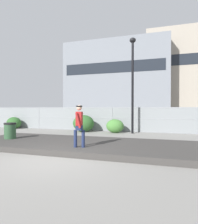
{
  "coord_description": "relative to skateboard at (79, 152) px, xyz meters",
  "views": [
    {
      "loc": [
        3.44,
        -5.82,
        1.74
      ],
      "look_at": [
        0.05,
        5.07,
        1.55
      ],
      "focal_mm": 30.86,
      "sensor_mm": 36.0,
      "label": 1
    }
  ],
  "objects": [
    {
      "name": "shrub_right",
      "position": [
        -0.05,
        6.64,
        0.43
      ],
      "size": [
        1.27,
        1.04,
        0.98
      ],
      "color": "#477F38",
      "rests_on": "ground_plane"
    },
    {
      "name": "trash_bin",
      "position": [
        -4.21,
        0.98,
        0.46
      ],
      "size": [
        0.59,
        0.59,
        1.03
      ],
      "color": "#2D5133",
      "rests_on": "ground_plane"
    },
    {
      "name": "skater",
      "position": [
        0.0,
        0.0,
        1.05
      ],
      "size": [
        0.72,
        0.62,
        1.82
      ],
      "color": "gray",
      "rests_on": "skateboard"
    },
    {
      "name": "chain_fence",
      "position": [
        -0.46,
        7.52,
        0.88
      ],
      "size": [
        26.36,
        0.06,
        1.85
      ],
      "color": "gray",
      "rests_on": "ground_plane"
    },
    {
      "name": "shrub_center",
      "position": [
        -2.47,
        6.57,
        0.58
      ],
      "size": [
        1.64,
        1.34,
        1.27
      ],
      "color": "#2D5B28",
      "rests_on": "ground_plane"
    },
    {
      "name": "library_building",
      "position": [
        -7.07,
        40.85,
        8.85
      ],
      "size": [
        24.78,
        10.86,
        17.82
      ],
      "color": "slate",
      "rests_on": "ground_plane"
    },
    {
      "name": "ground_plane",
      "position": [
        -0.46,
        -1.12,
        -0.06
      ],
      "size": [
        120.0,
        120.0,
        0.0
      ],
      "primitive_type": "plane",
      "color": "gray"
    },
    {
      "name": "gravel_berm",
      "position": [
        -0.46,
        1.1,
        0.06
      ],
      "size": [
        10.35,
        3.82,
        0.23
      ],
      "primitive_type": "cube",
      "color": "#3D3A38",
      "rests_on": "ground_plane"
    },
    {
      "name": "street_lamp",
      "position": [
        1.2,
        6.69,
        4.13
      ],
      "size": [
        0.44,
        0.44,
        6.71
      ],
      "color": "black",
      "rests_on": "ground_plane"
    },
    {
      "name": "shrub_left",
      "position": [
        -9.13,
        6.87,
        0.45
      ],
      "size": [
        1.31,
        1.07,
        1.01
      ],
      "color": "#2D5B28",
      "rests_on": "ground_plane"
    },
    {
      "name": "parked_car_near",
      "position": [
        -5.95,
        10.61,
        0.78
      ],
      "size": [
        4.54,
        2.24,
        1.66
      ],
      "color": "maroon",
      "rests_on": "ground_plane"
    },
    {
      "name": "skateboard",
      "position": [
        0.0,
        0.0,
        0.0
      ],
      "size": [
        0.82,
        0.38,
        0.07
      ],
      "color": "black",
      "rests_on": "ground_plane"
    }
  ]
}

